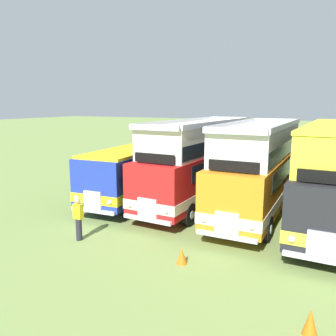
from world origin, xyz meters
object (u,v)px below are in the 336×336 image
bus_fourth_in_row (334,170)px  bus_third_in_row (259,167)px  bus_first_in_row (143,167)px  cone_mid_row (182,256)px  marshal_person (78,219)px  bus_second_in_row (201,160)px  cone_near_end (310,322)px

bus_fourth_in_row → bus_third_in_row: bearing=-176.9°
bus_first_in_row → cone_mid_row: bus_first_in_row is taller
bus_fourth_in_row → marshal_person: bearing=-142.7°
bus_second_in_row → cone_mid_row: size_ratio=19.33×
cone_mid_row → marshal_person: 4.56m
bus_second_in_row → cone_near_end: (6.46, -9.45, -2.02)m
bus_fourth_in_row → bus_first_in_row: bearing=-179.8°
cone_near_end → marshal_person: size_ratio=0.39×
cone_near_end → marshal_person: 9.00m
bus_first_in_row → cone_near_end: (9.76, -8.81, -1.41)m
bus_third_in_row → marshal_person: 8.76m
bus_first_in_row → bus_fourth_in_row: (9.90, 0.03, 0.72)m
bus_first_in_row → bus_second_in_row: bus_second_in_row is taller
bus_second_in_row → bus_first_in_row: bearing=-169.1°
bus_fourth_in_row → marshal_person: size_ratio=6.56×
bus_first_in_row → bus_fourth_in_row: 9.93m
cone_near_end → cone_mid_row: cone_near_end is taller
bus_second_in_row → marshal_person: (-2.29, -7.38, -1.47)m
bus_second_in_row → bus_third_in_row: size_ratio=1.10×
bus_second_in_row → marshal_person: bus_second_in_row is taller
bus_third_in_row → cone_near_end: bus_third_in_row is taller
bus_second_in_row → cone_mid_row: bearing=-73.3°
bus_second_in_row → bus_fourth_in_row: bus_second_in_row is taller
bus_third_in_row → cone_mid_row: bus_third_in_row is taller
bus_third_in_row → bus_fourth_in_row: bus_third_in_row is taller
bus_third_in_row → cone_mid_row: bearing=-99.0°
cone_near_end → bus_third_in_row: bearing=110.0°
bus_second_in_row → bus_fourth_in_row: (6.60, -0.61, 0.11)m
bus_first_in_row → bus_third_in_row: bearing=-1.3°
bus_second_in_row → marshal_person: size_ratio=6.32×
bus_fourth_in_row → cone_near_end: 9.10m
bus_first_in_row → bus_third_in_row: bus_third_in_row is taller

